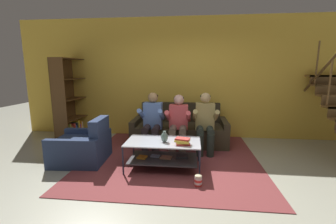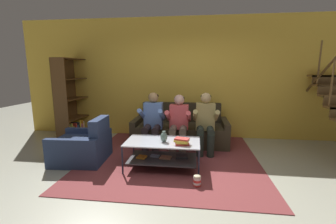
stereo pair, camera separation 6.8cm
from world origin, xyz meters
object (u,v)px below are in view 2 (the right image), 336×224
couch (180,130)px  vase (164,137)px  book_stack (182,141)px  person_seated_middle (179,121)px  armchair (83,147)px  person_seated_right (205,120)px  person_seated_left (153,119)px  bookshelf (71,110)px  coffee_table (163,150)px  popcorn_tub (197,181)px

couch → vase: bearing=-96.7°
vase → book_stack: 0.32m
person_seated_middle → armchair: 1.89m
person_seated_right → person_seated_left: bearing=-180.0°
book_stack → bookshelf: bookshelf is taller
person_seated_left → armchair: person_seated_left is taller
person_seated_right → armchair: size_ratio=1.28×
person_seated_right → bookshelf: (-3.24, 0.63, 0.04)m
person_seated_middle → coffee_table: size_ratio=0.94×
book_stack → armchair: size_ratio=0.27×
person_seated_right → coffee_table: (-0.73, -0.86, -0.34)m
person_seated_middle → bookshelf: (-2.70, 0.64, 0.06)m
person_seated_middle → book_stack: bearing=-82.5°
person_seated_right → coffee_table: 1.18m
armchair → popcorn_tub: bearing=-18.2°
book_stack → armchair: armchair is taller
armchair → coffee_table: bearing=-4.5°
person_seated_left → book_stack: size_ratio=4.72×
book_stack → person_seated_middle: bearing=97.5°
person_seated_left → popcorn_tub: 1.79m
couch → person_seated_left: person_seated_left is taller
couch → person_seated_right: 0.84m
person_seated_left → bookshelf: (-2.16, 0.63, 0.04)m
person_seated_right → armchair: (-2.23, -0.74, -0.39)m
bookshelf → popcorn_tub: bearing=-33.8°
couch → bookshelf: size_ratio=1.09×
person_seated_right → popcorn_tub: (-0.16, -1.43, -0.57)m
person_seated_middle → vase: 0.93m
person_seated_right → bookshelf: 3.30m
person_seated_left → person_seated_right: person_seated_right is taller
person_seated_left → couch: bearing=44.9°
person_seated_left → book_stack: (0.67, -1.01, -0.12)m
popcorn_tub → person_seated_middle: bearing=105.0°
coffee_table → bookshelf: 2.94m
couch → coffee_table: 1.41m
person_seated_middle → armchair: (-1.69, -0.74, -0.37)m
book_stack → coffee_table: bearing=155.1°
coffee_table → armchair: (-1.50, 0.12, -0.05)m
armchair → popcorn_tub: size_ratio=5.38×
person_seated_middle → person_seated_right: 0.54m
coffee_table → popcorn_tub: bearing=-44.4°
person_seated_right → book_stack: size_ratio=4.74×
vase → bookshelf: size_ratio=0.10×
coffee_table → person_seated_middle: bearing=77.3°
couch → person_seated_left: size_ratio=1.76×
popcorn_tub → coffee_table: bearing=135.6°
bookshelf → armchair: bookshelf is taller
person_seated_left → person_seated_right: bearing=0.0°
coffee_table → vase: bearing=-66.4°
couch → popcorn_tub: couch is taller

